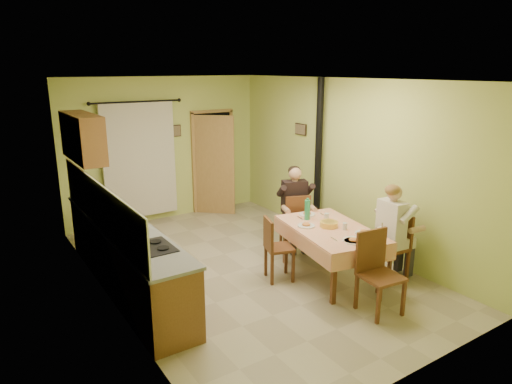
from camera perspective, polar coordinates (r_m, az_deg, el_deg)
floor at (r=7.04m, az=-1.27°, el=-9.54°), size 4.00×6.00×0.01m
room_shell at (r=6.49m, az=-1.36°, el=5.19°), size 4.04×6.04×2.82m
kitchen_run at (r=6.55m, az=-16.09°, el=-7.57°), size 0.64×3.64×1.56m
upper_cabinets at (r=7.36m, az=-20.89°, el=6.43°), size 0.35×1.40×0.70m
curtain at (r=8.95m, az=-14.31°, el=3.91°), size 1.70×0.07×2.22m
doorway at (r=9.54m, az=-5.32°, el=3.71°), size 0.96×0.61×2.15m
dining_table at (r=6.71m, az=9.18°, el=-7.49°), size 1.29×1.81×0.76m
tableware at (r=6.49m, az=9.94°, el=-4.22°), size 0.72×1.65×0.33m
chair_far at (r=7.66m, az=4.82°, el=-5.13°), size 0.54×0.54×0.98m
chair_near at (r=5.98m, az=15.12°, el=-11.74°), size 0.51×0.51×1.03m
chair_right at (r=6.89m, az=16.48°, el=-8.15°), size 0.44×0.44×0.97m
chair_left at (r=6.61m, az=2.81°, el=-8.53°), size 0.47×0.47×0.93m
man_far at (r=7.49m, az=4.89°, el=-0.87°), size 0.65×0.59×1.39m
man_right at (r=6.68m, az=16.78°, el=-3.52°), size 0.49×0.60×1.39m
stove_flue at (r=8.24m, az=7.70°, el=1.60°), size 0.24×0.24×2.80m
picture_back at (r=9.22m, az=-9.94°, el=7.55°), size 0.19×0.03×0.23m
picture_right at (r=8.59m, az=5.61°, el=7.82°), size 0.03×0.31×0.21m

